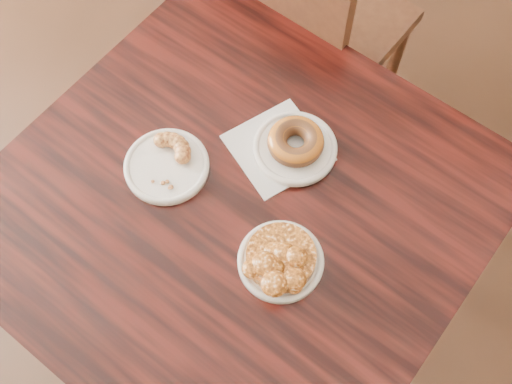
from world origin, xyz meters
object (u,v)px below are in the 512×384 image
at_px(chair_far, 307,26).
at_px(glazed_donut, 296,142).
at_px(apple_fritter, 281,256).
at_px(cruller_fragment, 165,161).
at_px(cafe_table, 241,268).

relative_size(chair_far, glazed_donut, 8.13).
xyz_separation_m(chair_far, apple_fritter, (0.19, -0.79, 0.33)).
xyz_separation_m(chair_far, cruller_fragment, (-0.08, -0.68, 0.33)).
bearing_deg(cruller_fragment, chair_far, 83.32).
bearing_deg(chair_far, glazed_donut, 121.84).
relative_size(cafe_table, glazed_donut, 7.91).
relative_size(chair_far, cruller_fragment, 8.41).
bearing_deg(chair_far, cruller_fragment, 101.08).
bearing_deg(chair_far, cafe_table, 113.72).
xyz_separation_m(cafe_table, apple_fritter, (0.12, -0.09, 0.41)).
bearing_deg(cafe_table, chair_far, 113.18).
bearing_deg(cafe_table, glazed_donut, 82.23).
relative_size(cafe_table, chair_far, 0.97).
relative_size(cafe_table, apple_fritter, 5.21).
height_order(chair_far, apple_fritter, chair_far).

